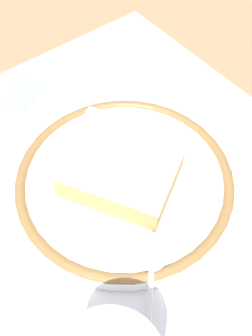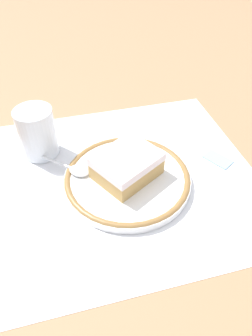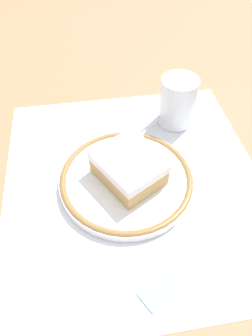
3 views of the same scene
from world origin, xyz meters
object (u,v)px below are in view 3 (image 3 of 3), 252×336
at_px(plate, 126,178).
at_px(cake_slice, 129,170).
at_px(cup, 177,104).
at_px(spoon, 141,135).
at_px(sugar_packet, 161,290).

height_order(plate, cake_slice, cake_slice).
xyz_separation_m(cake_slice, cup, (-0.14, 0.11, 0.00)).
xyz_separation_m(cake_slice, spoon, (-0.09, 0.04, -0.02)).
bearing_deg(plate, cake_slice, 31.47).
xyz_separation_m(plate, spoon, (-0.09, 0.04, 0.01)).
height_order(plate, spoon, spoon).
distance_m(spoon, cup, 0.09).
height_order(plate, cup, cup).
bearing_deg(cake_slice, sugar_packet, 3.86).
relative_size(plate, cup, 2.33).
relative_size(spoon, cup, 1.29).
distance_m(cake_slice, cup, 0.18).
distance_m(plate, sugar_packet, 0.18).
bearing_deg(cup, sugar_packet, -18.03).
distance_m(plate, spoon, 0.10).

